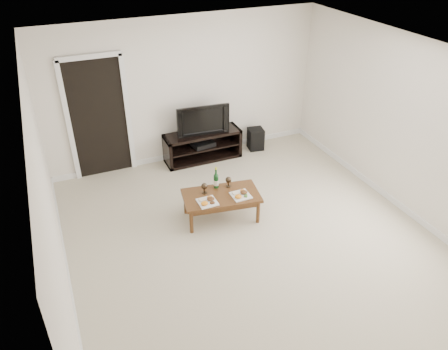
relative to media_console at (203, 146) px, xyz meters
The scene contains 14 objects.
floor 2.52m from the media_console, 94.73° to the right, with size 5.50×5.50×0.00m, color #C1B69B.
back_wall 1.08m from the media_console, 126.87° to the left, with size 5.00×0.04×2.60m, color white.
ceiling 3.43m from the media_console, 94.73° to the right, with size 5.00×5.50×0.04m, color white.
doorway 1.92m from the media_console, behind, with size 0.90×0.02×2.05m, color black.
media_console is the anchor object (origin of this frame).
television 0.55m from the media_console, ahead, with size 0.96×0.13×0.55m, color black.
av_receiver 0.05m from the media_console, 85.67° to the right, with size 0.40×0.30×0.08m, color black.
subwoofer 1.10m from the media_console, ahead, with size 0.28×0.28×0.42m, color black.
coffee_table 1.88m from the media_console, 102.36° to the right, with size 1.13×0.62×0.42m, color brown.
plate_left 2.07m from the media_console, 108.88° to the right, with size 0.27×0.27×0.07m, color white.
plate_right 1.99m from the media_console, 94.34° to the right, with size 0.27×0.27×0.07m, color white.
wine_bottle 1.70m from the media_console, 103.67° to the right, with size 0.07×0.07×0.35m, color #0F3916.
goblet_left 1.82m from the media_console, 109.93° to the right, with size 0.09×0.09×0.17m, color #352A1D, non-canonical shape.
goblet_right 1.70m from the media_console, 97.29° to the right, with size 0.09×0.09×0.17m, color #352A1D, non-canonical shape.
Camera 1 is at (-2.28, -4.29, 4.03)m, focal length 35.00 mm.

